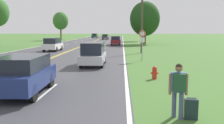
# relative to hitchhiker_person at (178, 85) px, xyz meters

# --- Properties ---
(hitchhiker_person) EXTENTS (0.59, 0.44, 1.73)m
(hitchhiker_person) POSITION_rel_hitchhiker_person_xyz_m (0.00, 0.00, 0.00)
(hitchhiker_person) COLOR #475175
(hitchhiker_person) RESTS_ON ground
(suitcase) EXTENTS (0.41, 0.22, 0.69)m
(suitcase) POSITION_rel_hitchhiker_person_xyz_m (0.39, -0.05, -0.74)
(suitcase) COLOR #19282D
(suitcase) RESTS_ON ground
(fire_hydrant) EXTENTS (0.43, 0.27, 0.73)m
(fire_hydrant) POSITION_rel_hitchhiker_person_xyz_m (0.11, 6.11, -0.69)
(fire_hydrant) COLOR red
(fire_hydrant) RESTS_ON ground
(traffic_sign) EXTENTS (0.60, 0.10, 2.75)m
(traffic_sign) POSITION_rel_hitchhiker_person_xyz_m (0.05, 13.98, 1.02)
(traffic_sign) COLOR gray
(traffic_sign) RESTS_ON ground
(utility_pole_midground) EXTENTS (1.80, 0.24, 8.02)m
(utility_pole_midground) POSITION_rel_hitchhiker_person_xyz_m (0.63, 21.72, 3.10)
(utility_pole_midground) COLOR brown
(utility_pole_midground) RESTS_ON ground
(tree_left_verge) EXTENTS (5.87, 5.87, 8.39)m
(tree_left_verge) POSITION_rel_hitchhiker_person_xyz_m (2.72, 40.33, 3.95)
(tree_left_verge) COLOR brown
(tree_left_verge) RESTS_ON ground
(tree_right_cluster) EXTENTS (4.09, 4.09, 8.27)m
(tree_right_cluster) POSITION_rel_hitchhiker_person_xyz_m (3.64, 55.31, 4.83)
(tree_right_cluster) COLOR brown
(tree_right_cluster) RESTS_ON ground
(tree_far_back) EXTENTS (4.32, 4.32, 7.94)m
(tree_far_back) POSITION_rel_hitchhiker_person_xyz_m (-19.18, 60.05, 4.37)
(tree_far_back) COLOR brown
(tree_far_back) RESTS_ON ground
(car_dark_blue_hatchback_nearest) EXTENTS (1.99, 3.96, 1.64)m
(car_dark_blue_hatchback_nearest) POSITION_rel_hitchhiker_person_xyz_m (-6.03, 2.71, -0.18)
(car_dark_blue_hatchback_nearest) COLOR black
(car_dark_blue_hatchback_nearest) RESTS_ON ground
(car_silver_van_approaching) EXTENTS (1.76, 4.21, 1.81)m
(car_silver_van_approaching) POSITION_rel_hitchhiker_person_xyz_m (-4.00, 11.20, -0.12)
(car_silver_van_approaching) COLOR black
(car_silver_van_approaching) RESTS_ON ground
(car_white_hatchback_mid_near) EXTENTS (1.95, 3.82, 1.74)m
(car_white_hatchback_mid_near) POSITION_rel_hitchhiker_person_xyz_m (-11.01, 24.10, -0.14)
(car_white_hatchback_mid_near) COLOR black
(car_white_hatchback_mid_near) RESTS_ON ground
(car_maroon_van_mid_far) EXTENTS (1.97, 4.80, 1.68)m
(car_maroon_van_mid_far) POSITION_rel_hitchhiker_person_xyz_m (-3.00, 38.06, -0.17)
(car_maroon_van_mid_far) COLOR black
(car_maroon_van_mid_far) RESTS_ON ground
(car_dark_grey_hatchback_receding) EXTENTS (1.95, 3.67, 1.60)m
(car_dark_grey_hatchback_receding) POSITION_rel_hitchhiker_person_xyz_m (-6.90, 65.86, -0.20)
(car_dark_grey_hatchback_receding) COLOR black
(car_dark_grey_hatchback_receding) RESTS_ON ground
(car_dark_green_sedan_distant) EXTENTS (2.10, 4.37, 1.64)m
(car_dark_green_sedan_distant) POSITION_rel_hitchhiker_person_xyz_m (-11.93, 81.28, -0.23)
(car_dark_green_sedan_distant) COLOR black
(car_dark_green_sedan_distant) RESTS_ON ground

